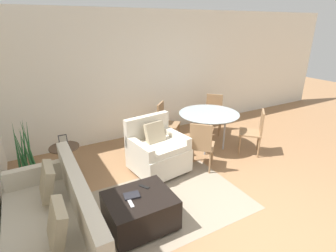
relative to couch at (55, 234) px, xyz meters
name	(u,v)px	position (x,y,z in m)	size (l,w,h in m)	color
ground_plane	(259,234)	(2.24, -0.88, -0.32)	(20.00, 20.00, 0.00)	#936B47
wall_back	(138,76)	(2.24, 2.81, 1.06)	(12.00, 0.06, 2.75)	white
area_rug	(160,205)	(1.42, 0.22, -0.31)	(2.55, 1.60, 0.01)	gray
couch	(55,234)	(0.00, 0.00, 0.00)	(0.87, 2.05, 0.93)	beige
armchair	(157,151)	(1.82, 1.10, 0.06)	(0.97, 0.92, 0.95)	beige
ottoman	(140,210)	(1.01, -0.01, -0.07)	(0.83, 0.70, 0.45)	black
book_stack	(132,196)	(0.93, 0.04, 0.14)	(0.21, 0.17, 0.02)	black
tv_remote_primary	(131,203)	(0.86, -0.09, 0.14)	(0.05, 0.16, 0.01)	#B7B7BC
tv_remote_secondary	(144,187)	(1.14, 0.15, 0.14)	(0.11, 0.15, 0.01)	black
potted_plant	(30,173)	(-0.16, 1.58, -0.03)	(0.38, 0.38, 1.19)	#333338
side_table	(66,156)	(0.39, 1.61, 0.10)	(0.47, 0.47, 0.59)	#4C3828
picture_frame	(63,141)	(0.39, 1.61, 0.38)	(0.13, 0.07, 0.20)	black
dining_table	(209,117)	(3.17, 1.42, 0.38)	(1.21, 1.21, 0.77)	#99A8AD
dining_chair_near_left	(201,143)	(2.51, 0.76, 0.20)	(0.59, 0.59, 0.90)	#93704C
dining_chair_near_right	(255,129)	(3.82, 0.76, 0.20)	(0.59, 0.59, 0.90)	#93704C
dining_chair_far_left	(165,120)	(2.51, 2.07, 0.20)	(0.59, 0.59, 0.90)	#93704C
dining_chair_far_right	(213,111)	(3.82, 2.07, 0.20)	(0.59, 0.59, 0.90)	#93704C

